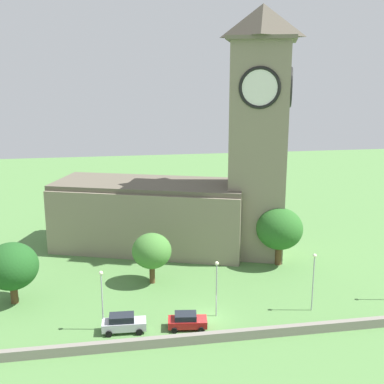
{
  "coord_description": "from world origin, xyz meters",
  "views": [
    {
      "loc": [
        -9.87,
        -47.72,
        25.98
      ],
      "look_at": [
        -0.21,
        8.74,
        12.29
      ],
      "focal_mm": 45.2,
      "sensor_mm": 36.0,
      "label": 1
    }
  ],
  "objects_px": {
    "streetlamp_west_mid": "(102,290)",
    "streetlamp_east_mid": "(314,273)",
    "car_red": "(187,321)",
    "streetlamp_central": "(217,279)",
    "church": "(192,184)",
    "tree_churchyard": "(152,251)",
    "tree_riverside_west": "(12,266)",
    "tree_by_tower": "(279,229)",
    "car_silver": "(124,323)"
  },
  "relations": [
    {
      "from": "streetlamp_west_mid",
      "to": "streetlamp_east_mid",
      "type": "bearing_deg",
      "value": 0.91
    },
    {
      "from": "car_red",
      "to": "streetlamp_east_mid",
      "type": "relative_size",
      "value": 0.63
    },
    {
      "from": "car_red",
      "to": "streetlamp_central",
      "type": "height_order",
      "value": "streetlamp_central"
    },
    {
      "from": "streetlamp_west_mid",
      "to": "church",
      "type": "bearing_deg",
      "value": 59.46
    },
    {
      "from": "streetlamp_west_mid",
      "to": "streetlamp_central",
      "type": "xyz_separation_m",
      "value": [
        12.38,
        0.89,
        -0.08
      ]
    },
    {
      "from": "tree_churchyard",
      "to": "tree_riverside_west",
      "type": "bearing_deg",
      "value": -169.82
    },
    {
      "from": "streetlamp_west_mid",
      "to": "tree_riverside_west",
      "type": "bearing_deg",
      "value": 142.24
    },
    {
      "from": "church",
      "to": "tree_riverside_west",
      "type": "height_order",
      "value": "church"
    },
    {
      "from": "streetlamp_east_mid",
      "to": "tree_by_tower",
      "type": "relative_size",
      "value": 0.83
    },
    {
      "from": "streetlamp_west_mid",
      "to": "tree_by_tower",
      "type": "relative_size",
      "value": 0.8
    },
    {
      "from": "car_red",
      "to": "tree_churchyard",
      "type": "relative_size",
      "value": 0.65
    },
    {
      "from": "car_red",
      "to": "tree_churchyard",
      "type": "bearing_deg",
      "value": 101.9
    },
    {
      "from": "streetlamp_west_mid",
      "to": "tree_riverside_west",
      "type": "height_order",
      "value": "tree_riverside_west"
    },
    {
      "from": "car_silver",
      "to": "tree_by_tower",
      "type": "height_order",
      "value": "tree_by_tower"
    },
    {
      "from": "car_red",
      "to": "church",
      "type": "bearing_deg",
      "value": 79.19
    },
    {
      "from": "car_silver",
      "to": "car_red",
      "type": "bearing_deg",
      "value": -3.67
    },
    {
      "from": "church",
      "to": "tree_riverside_west",
      "type": "bearing_deg",
      "value": -148.5
    },
    {
      "from": "streetlamp_west_mid",
      "to": "tree_by_tower",
      "type": "bearing_deg",
      "value": 30.41
    },
    {
      "from": "tree_churchyard",
      "to": "tree_riverside_west",
      "type": "height_order",
      "value": "tree_riverside_west"
    },
    {
      "from": "church",
      "to": "streetlamp_east_mid",
      "type": "xyz_separation_m",
      "value": [
        10.14,
        -22.12,
        -5.78
      ]
    },
    {
      "from": "church",
      "to": "car_silver",
      "type": "bearing_deg",
      "value": -115.61
    },
    {
      "from": "car_red",
      "to": "streetlamp_east_mid",
      "type": "bearing_deg",
      "value": 6.3
    },
    {
      "from": "car_red",
      "to": "tree_by_tower",
      "type": "distance_m",
      "value": 22.46
    },
    {
      "from": "car_red",
      "to": "tree_by_tower",
      "type": "xyz_separation_m",
      "value": [
        15.6,
        15.54,
        4.42
      ]
    },
    {
      "from": "streetlamp_east_mid",
      "to": "streetlamp_central",
      "type": "bearing_deg",
      "value": 177.32
    },
    {
      "from": "tree_churchyard",
      "to": "tree_by_tower",
      "type": "height_order",
      "value": "tree_by_tower"
    },
    {
      "from": "streetlamp_central",
      "to": "streetlamp_east_mid",
      "type": "xyz_separation_m",
      "value": [
        11.03,
        -0.52,
        0.21
      ]
    },
    {
      "from": "tree_riverside_west",
      "to": "tree_by_tower",
      "type": "xyz_separation_m",
      "value": [
        34.69,
        6.27,
        0.69
      ]
    },
    {
      "from": "car_red",
      "to": "streetlamp_central",
      "type": "xyz_separation_m",
      "value": [
        3.64,
        2.14,
        3.51
      ]
    },
    {
      "from": "streetlamp_west_mid",
      "to": "tree_churchyard",
      "type": "height_order",
      "value": "tree_churchyard"
    },
    {
      "from": "car_silver",
      "to": "streetlamp_west_mid",
      "type": "height_order",
      "value": "streetlamp_west_mid"
    },
    {
      "from": "streetlamp_central",
      "to": "tree_by_tower",
      "type": "distance_m",
      "value": 17.98
    },
    {
      "from": "streetlamp_central",
      "to": "tree_by_tower",
      "type": "bearing_deg",
      "value": 48.24
    },
    {
      "from": "car_red",
      "to": "tree_riverside_west",
      "type": "relative_size",
      "value": 0.59
    },
    {
      "from": "church",
      "to": "streetlamp_east_mid",
      "type": "relative_size",
      "value": 5.39
    },
    {
      "from": "tree_churchyard",
      "to": "car_red",
      "type": "bearing_deg",
      "value": -78.1
    },
    {
      "from": "church",
      "to": "tree_churchyard",
      "type": "distance_m",
      "value": 14.81
    },
    {
      "from": "car_silver",
      "to": "tree_riverside_west",
      "type": "xyz_separation_m",
      "value": [
        -12.45,
        8.84,
        3.62
      ]
    },
    {
      "from": "streetlamp_west_mid",
      "to": "tree_churchyard",
      "type": "relative_size",
      "value": 0.99
    },
    {
      "from": "church",
      "to": "car_red",
      "type": "height_order",
      "value": "church"
    },
    {
      "from": "streetlamp_central",
      "to": "car_red",
      "type": "bearing_deg",
      "value": -149.61
    },
    {
      "from": "tree_churchyard",
      "to": "tree_by_tower",
      "type": "xyz_separation_m",
      "value": [
        18.18,
        3.3,
        0.93
      ]
    },
    {
      "from": "church",
      "to": "tree_by_tower",
      "type": "relative_size",
      "value": 4.48
    },
    {
      "from": "tree_by_tower",
      "to": "church",
      "type": "bearing_deg",
      "value": 143.44
    },
    {
      "from": "car_silver",
      "to": "streetlamp_west_mid",
      "type": "distance_m",
      "value": 4.14
    },
    {
      "from": "car_silver",
      "to": "tree_churchyard",
      "type": "height_order",
      "value": "tree_churchyard"
    },
    {
      "from": "car_red",
      "to": "streetlamp_west_mid",
      "type": "height_order",
      "value": "streetlamp_west_mid"
    },
    {
      "from": "streetlamp_east_mid",
      "to": "tree_riverside_west",
      "type": "bearing_deg",
      "value": 167.24
    },
    {
      "from": "tree_churchyard",
      "to": "tree_by_tower",
      "type": "bearing_deg",
      "value": 10.29
    },
    {
      "from": "church",
      "to": "streetlamp_central",
      "type": "height_order",
      "value": "church"
    }
  ]
}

